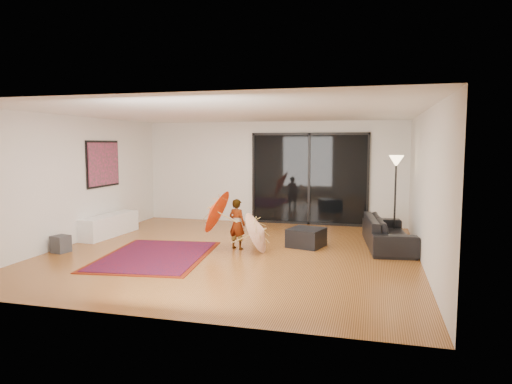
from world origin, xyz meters
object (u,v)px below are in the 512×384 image
(media_console, at_px, (109,225))
(ottoman, at_px, (306,237))
(sofa, at_px, (388,232))
(child, at_px, (237,224))

(media_console, xyz_separation_m, ottoman, (4.57, 0.03, -0.05))
(sofa, relative_size, child, 2.10)
(media_console, relative_size, child, 1.71)
(media_console, bearing_deg, sofa, 6.64)
(ottoman, bearing_deg, child, -156.59)
(media_console, xyz_separation_m, sofa, (6.20, 0.38, 0.07))
(sofa, distance_m, child, 3.10)
(media_console, relative_size, ottoman, 2.64)
(media_console, height_order, ottoman, media_console)
(media_console, bearing_deg, ottoman, 3.46)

